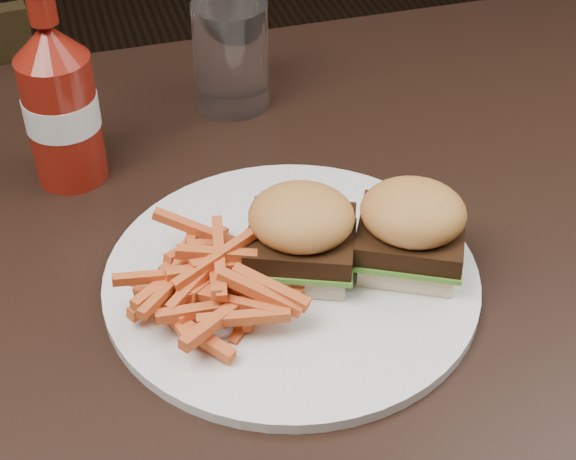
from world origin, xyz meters
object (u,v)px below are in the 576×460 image
object	(u,v)px
ketchup_bottle	(64,123)
plate	(291,278)
tumbler	(231,58)
dining_table	(280,258)

from	to	relation	value
ketchup_bottle	plate	bearing A→B (deg)	-52.38
plate	ketchup_bottle	size ratio (longest dim) A/B	2.31
tumbler	ketchup_bottle	bearing A→B (deg)	-154.78
dining_table	tumbler	world-z (taller)	tumbler
dining_table	plate	distance (m)	0.06
ketchup_bottle	tumbler	bearing A→B (deg)	25.22
plate	dining_table	bearing A→B (deg)	83.85
dining_table	tumbler	xyz separation A→B (m)	(0.02, 0.24, 0.08)
dining_table	tumbler	size ratio (longest dim) A/B	9.59
dining_table	tumbler	bearing A→B (deg)	86.34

